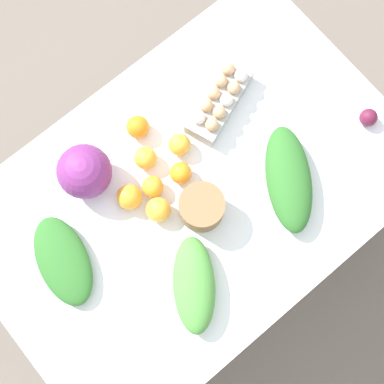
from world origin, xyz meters
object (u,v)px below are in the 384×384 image
Objects in this scene: egg_carton at (220,100)px; greens_bunch_kale at (194,285)px; cabbage_purple at (84,172)px; beet_root at (368,117)px; orange_2 at (129,197)px; greens_bunch_chard at (289,179)px; orange_6 at (158,210)px; orange_4 at (137,128)px; greens_bunch_beet_tops at (63,261)px; orange_0 at (145,158)px; orange_1 at (179,145)px; orange_5 at (181,173)px; paper_bag at (202,207)px; orange_3 at (153,187)px.

egg_carton is 1.03× the size of greens_bunch_kale.
cabbage_purple is at bearing -29.33° from egg_carton.
orange_2 is (0.79, -0.30, 0.01)m from beet_root.
greens_bunch_chard reaches higher than orange_6.
orange_4 reaches higher than beet_root.
cabbage_purple is 0.29m from greens_bunch_beet_tops.
beet_root is 0.76m from orange_0.
orange_2 is 1.07× the size of orange_4.
orange_1 is at bearing 159.69° from cabbage_purple.
cabbage_purple is at bearing -40.93° from greens_bunch_chard.
cabbage_purple is 2.27× the size of orange_4.
orange_5 is at bearing -43.39° from greens_bunch_chard.
greens_bunch_beet_tops is 3.63× the size of orange_2.
paper_bag is at bearing 142.08° from orange_6.
orange_6 is at bearing 114.17° from cabbage_purple.
orange_4 is at bearing -91.63° from paper_bag.
greens_bunch_beet_tops is at bearing 5.09° from orange_2.
egg_carton reaches higher than greens_bunch_beet_tops.
cabbage_purple is 0.96m from beet_root.
paper_bag is at bearing 68.79° from orange_1.
orange_6 is (-0.06, -0.26, -0.01)m from greens_bunch_kale.
greens_bunch_beet_tops is (0.72, -0.26, -0.02)m from greens_bunch_chard.
beet_root is 0.72× the size of orange_2.
orange_2 reaches higher than orange_4.
beet_root is (-0.63, 0.12, -0.03)m from paper_bag.
greens_bunch_kale is at bearing 21.74° from egg_carton.
paper_bag is 0.24m from orange_2.
cabbage_purple reaches higher than orange_4.
cabbage_purple reaches higher than orange_0.
orange_0 is (0.03, -0.25, -0.02)m from paper_bag.
beet_root is 0.64m from orange_1.
orange_5 is (-0.18, 0.04, -0.01)m from orange_2.
orange_4 reaches higher than orange_0.
beet_root is 0.84m from orange_2.
orange_5 is at bearing -100.10° from paper_bag.
orange_2 reaches higher than orange_0.
orange_6 is (0.39, 0.16, -0.00)m from egg_carton.
greens_bunch_chard is 0.43m from orange_6.
greens_bunch_chard is 5.96× the size of beet_root.
orange_4 is at bearing -59.35° from greens_bunch_chard.
greens_bunch_chard is at bearing 159.05° from paper_bag.
cabbage_purple reaches higher than orange_2.
paper_bag is 0.14m from orange_6.
greens_bunch_kale is 4.29× the size of orange_3.
paper_bag is at bearing 97.66° from orange_0.
orange_1 is (0.20, -0.32, -0.01)m from greens_bunch_chard.
paper_bag reaches higher than orange_0.
greens_bunch_beet_tops is 4.16× the size of orange_5.
cabbage_purple is 0.58× the size of greens_bunch_kale.
greens_bunch_kale is at bearing 87.13° from orange_2.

